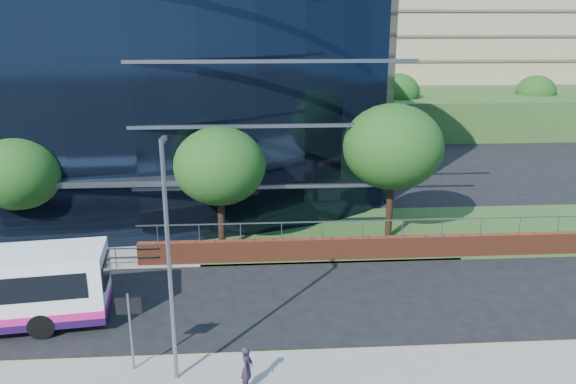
{
  "coord_description": "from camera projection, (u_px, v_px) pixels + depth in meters",
  "views": [
    {
      "loc": [
        8.6,
        -18.38,
        11.3
      ],
      "look_at": [
        10.36,
        8.0,
        3.42
      ],
      "focal_mm": 35.0,
      "sensor_mm": 36.0,
      "label": 1
    }
  ],
  "objects": [
    {
      "name": "retaining_wall",
      "position": [
        479.0,
        246.0,
        28.33
      ],
      "size": [
        34.0,
        0.4,
        2.11
      ],
      "color": "brown",
      "rests_on": "ground"
    },
    {
      "name": "street_sign",
      "position": [
        129.0,
        316.0,
        18.41
      ],
      "size": [
        0.85,
        0.09,
        2.8
      ],
      "color": "slate",
      "rests_on": "pavement_near"
    },
    {
      "name": "tree_far_c",
      "position": [
        220.0,
        166.0,
        28.01
      ],
      "size": [
        4.62,
        4.62,
        6.51
      ],
      "color": "black",
      "rests_on": "ground"
    },
    {
      "name": "glass_office",
      "position": [
        62.0,
        76.0,
        37.65
      ],
      "size": [
        44.0,
        23.1,
        16.0
      ],
      "color": "black",
      "rests_on": "ground"
    },
    {
      "name": "tree_dist_f",
      "position": [
        536.0,
        92.0,
        61.76
      ],
      "size": [
        4.29,
        4.29,
        6.05
      ],
      "color": "black",
      "rests_on": "ground"
    },
    {
      "name": "yellow_line_inner",
      "position": [
        9.0,
        361.0,
        19.63
      ],
      "size": [
        80.0,
        0.08,
        0.01
      ],
      "primitive_type": "cube",
      "color": "gold",
      "rests_on": "ground"
    },
    {
      "name": "tree_far_b",
      "position": [
        19.0,
        173.0,
        27.94
      ],
      "size": [
        4.29,
        4.29,
        6.05
      ],
      "color": "black",
      "rests_on": "ground"
    },
    {
      "name": "ground",
      "position": [
        17.0,
        351.0,
        20.25
      ],
      "size": [
        200.0,
        200.0,
        0.0
      ],
      "primitive_type": "plane",
      "color": "black",
      "rests_on": "ground"
    },
    {
      "name": "grass_verge",
      "position": [
        521.0,
        229.0,
        32.28
      ],
      "size": [
        36.0,
        8.0,
        0.12
      ],
      "primitive_type": "cube",
      "color": "#2D511E",
      "rests_on": "ground"
    },
    {
      "name": "pedestrian",
      "position": [
        247.0,
        368.0,
        17.72
      ],
      "size": [
        0.48,
        0.62,
        1.5
      ],
      "primitive_type": "imported",
      "rotation": [
        0.0,
        0.0,
        1.32
      ],
      "color": "#271E2D",
      "rests_on": "pavement_near"
    },
    {
      "name": "kerb",
      "position": [
        5.0,
        365.0,
        19.27
      ],
      "size": [
        80.0,
        0.25,
        0.16
      ],
      "primitive_type": "cube",
      "color": "gray",
      "rests_on": "ground"
    },
    {
      "name": "yellow_line_outer",
      "position": [
        8.0,
        364.0,
        19.48
      ],
      "size": [
        80.0,
        0.08,
        0.01
      ],
      "primitive_type": "cube",
      "color": "gold",
      "rests_on": "ground"
    },
    {
      "name": "tree_dist_e",
      "position": [
        397.0,
        92.0,
        58.74
      ],
      "size": [
        4.62,
        4.62,
        6.51
      ],
      "color": "black",
      "rests_on": "ground"
    },
    {
      "name": "apartment_block",
      "position": [
        427.0,
        27.0,
        73.83
      ],
      "size": [
        60.0,
        42.0,
        30.0
      ],
      "color": "#2D511E",
      "rests_on": "ground"
    },
    {
      "name": "streetlight_east",
      "position": [
        169.0,
        257.0,
        17.29
      ],
      "size": [
        0.15,
        0.77,
        8.0
      ],
      "color": "slate",
      "rests_on": "pavement_near"
    },
    {
      "name": "tree_far_d",
      "position": [
        393.0,
        147.0,
        29.35
      ],
      "size": [
        5.28,
        5.28,
        7.44
      ],
      "color": "black",
      "rests_on": "ground"
    }
  ]
}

